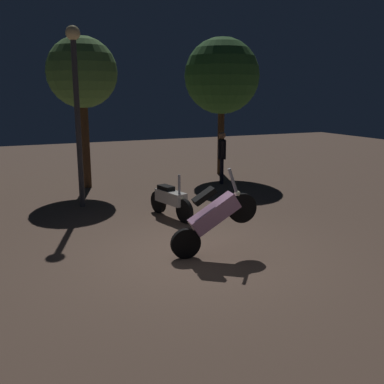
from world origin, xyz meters
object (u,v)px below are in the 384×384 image
motorcycle_white_parked_left (171,200)px  streetlamp_near (76,94)px  person_bystander_far (222,153)px  motorcycle_pink_foreground (214,217)px

motorcycle_white_parked_left → streetlamp_near: (-1.77, 1.95, 2.51)m
motorcycle_white_parked_left → person_bystander_far: (3.06, 3.13, 0.59)m
person_bystander_far → motorcycle_pink_foreground: bearing=84.4°
motorcycle_pink_foreground → motorcycle_white_parked_left: bearing=92.5°
motorcycle_white_parked_left → person_bystander_far: 4.41m
motorcycle_pink_foreground → person_bystander_far: bearing=67.3°
motorcycle_white_parked_left → streetlamp_near: size_ratio=0.36×
person_bystander_far → motorcycle_white_parked_left: bearing=69.3°
motorcycle_pink_foreground → person_bystander_far: (3.25, 5.80, 0.29)m
streetlamp_near → motorcycle_pink_foreground: bearing=-71.2°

